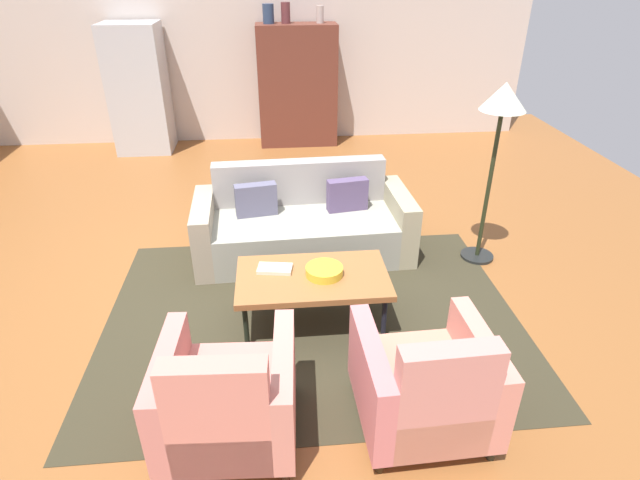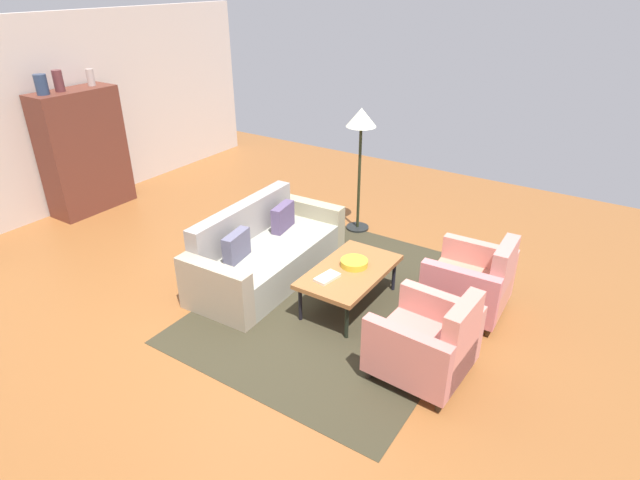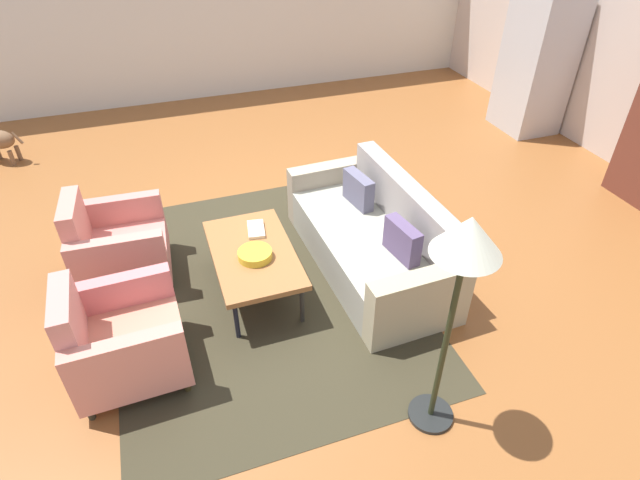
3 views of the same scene
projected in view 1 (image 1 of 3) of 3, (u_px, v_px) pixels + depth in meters
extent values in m
plane|color=brown|center=(245.00, 279.00, 4.77)|extent=(10.62, 10.62, 0.00)
cube|color=beige|center=(248.00, 49.00, 7.88)|extent=(8.85, 0.12, 2.80)
cube|color=#342F1F|center=(312.00, 316.00, 4.27)|extent=(3.40, 2.60, 0.01)
cube|color=gray|center=(304.00, 235.00, 5.09)|extent=(1.77, 0.96, 0.42)
cube|color=gray|center=(300.00, 200.00, 5.29)|extent=(1.75, 0.24, 0.86)
cube|color=tan|center=(398.00, 221.00, 5.15)|extent=(0.21, 0.91, 0.62)
cube|color=gray|center=(205.00, 232.00, 4.93)|extent=(0.21, 0.91, 0.62)
cube|color=#554568|center=(347.00, 195.00, 5.05)|extent=(0.41, 0.18, 0.32)
cube|color=#57566C|center=(256.00, 200.00, 4.94)|extent=(0.41, 0.18, 0.32)
cylinder|color=black|center=(248.00, 285.00, 4.33)|extent=(0.04, 0.04, 0.39)
cylinder|color=#282622|center=(371.00, 279.00, 4.42)|extent=(0.04, 0.04, 0.39)
cylinder|color=black|center=(246.00, 326.00, 3.85)|extent=(0.04, 0.04, 0.39)
cylinder|color=black|center=(384.00, 318.00, 3.93)|extent=(0.04, 0.04, 0.39)
cube|color=#935D32|center=(313.00, 278.00, 4.03)|extent=(1.20, 0.70, 0.05)
cylinder|color=#2A231D|center=(188.00, 389.00, 3.48)|extent=(0.05, 0.05, 0.10)
cylinder|color=#322B1C|center=(287.00, 386.00, 3.51)|extent=(0.05, 0.05, 0.10)
cylinder|color=#372719|center=(165.00, 478.00, 2.89)|extent=(0.05, 0.05, 0.10)
cylinder|color=#321E13|center=(285.00, 474.00, 2.91)|extent=(0.05, 0.05, 0.10)
cube|color=tan|center=(229.00, 405.00, 3.10)|extent=(0.60, 0.83, 0.30)
cube|color=tan|center=(218.00, 420.00, 2.70)|extent=(0.57, 0.17, 0.78)
cube|color=tan|center=(170.00, 391.00, 3.03)|extent=(0.16, 0.81, 0.56)
cube|color=tan|center=(285.00, 388.00, 3.05)|extent=(0.16, 0.81, 0.56)
cylinder|color=#37221C|center=(358.00, 381.00, 3.55)|extent=(0.05, 0.05, 0.10)
cylinder|color=#322A12|center=(451.00, 372.00, 3.63)|extent=(0.05, 0.05, 0.10)
cylinder|color=#362512|center=(380.00, 465.00, 2.96)|extent=(0.05, 0.05, 0.10)
cylinder|color=#2C291D|center=(491.00, 452.00, 3.04)|extent=(0.05, 0.05, 0.10)
cube|color=tan|center=(422.00, 391.00, 3.20)|extent=(0.59, 0.82, 0.30)
cube|color=tan|center=(444.00, 403.00, 2.80)|extent=(0.56, 0.16, 0.78)
cube|color=#CC7274|center=(370.00, 381.00, 3.10)|extent=(0.15, 0.80, 0.56)
cube|color=tan|center=(477.00, 371.00, 3.17)|extent=(0.15, 0.80, 0.56)
cylinder|color=gold|center=(324.00, 271.00, 4.01)|extent=(0.30, 0.30, 0.07)
cube|color=beige|center=(275.00, 269.00, 4.07)|extent=(0.29, 0.19, 0.03)
cube|color=brown|center=(297.00, 86.00, 7.87)|extent=(1.20, 0.50, 1.80)
cube|color=#3D2A23|center=(278.00, 83.00, 8.07)|extent=(0.56, 0.01, 1.51)
cube|color=#482524|center=(315.00, 82.00, 8.12)|extent=(0.56, 0.01, 1.51)
cylinder|color=navy|center=(268.00, 14.00, 7.34)|extent=(0.16, 0.16, 0.27)
cylinder|color=brown|center=(286.00, 13.00, 7.36)|extent=(0.13, 0.13, 0.29)
cylinder|color=#B5A49C|center=(320.00, 14.00, 7.41)|extent=(0.11, 0.11, 0.24)
cube|color=#B7BABF|center=(139.00, 89.00, 7.58)|extent=(0.80, 0.70, 1.85)
cylinder|color=#99999E|center=(146.00, 78.00, 7.86)|extent=(0.02, 0.02, 0.70)
cylinder|color=black|center=(477.00, 256.00, 5.12)|extent=(0.32, 0.32, 0.03)
cylinder|color=#252B18|center=(489.00, 188.00, 4.76)|extent=(0.04, 0.04, 1.45)
cone|color=silver|center=(504.00, 96.00, 4.35)|extent=(0.40, 0.40, 0.24)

